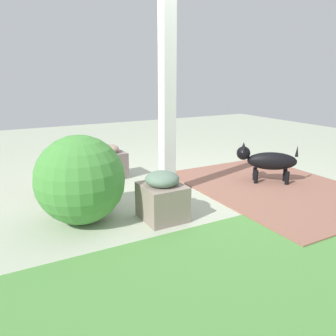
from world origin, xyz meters
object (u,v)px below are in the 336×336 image
(round_shrub, at_px, (80,180))
(dog, at_px, (268,160))
(porch_pillar, at_px, (167,99))
(stone_planter_far, at_px, (162,197))
(stone_planter_nearest, at_px, (109,163))
(terracotta_pot_broad, at_px, (68,172))

(round_shrub, xyz_separation_m, dog, (-2.40, -0.02, -0.11))
(porch_pillar, xyz_separation_m, stone_planter_far, (0.39, 0.62, -0.89))
(porch_pillar, xyz_separation_m, stone_planter_nearest, (0.40, -0.92, -0.90))
(round_shrub, distance_m, dog, 2.40)
(stone_planter_far, height_order, dog, dog)
(porch_pillar, height_order, stone_planter_far, porch_pillar)
(porch_pillar, distance_m, stone_planter_far, 1.15)
(stone_planter_nearest, height_order, terracotta_pot_broad, terracotta_pot_broad)
(round_shrub, bearing_deg, dog, -179.55)
(stone_planter_far, xyz_separation_m, terracotta_pot_broad, (0.65, -1.13, 0.06))
(stone_planter_far, relative_size, terracotta_pot_broad, 1.01)
(stone_planter_far, bearing_deg, porch_pillar, -122.19)
(dog, bearing_deg, stone_planter_far, 11.00)
(round_shrub, distance_m, terracotta_pot_broad, 0.83)
(stone_planter_nearest, bearing_deg, dog, 144.72)
(round_shrub, height_order, dog, round_shrub)
(stone_planter_nearest, distance_m, stone_planter_far, 1.54)
(porch_pillar, distance_m, stone_planter_nearest, 1.35)
(porch_pillar, xyz_separation_m, dog, (-1.31, 0.29, -0.80))
(round_shrub, xyz_separation_m, terracotta_pot_broad, (-0.05, -0.82, -0.14))
(porch_pillar, relative_size, stone_planter_nearest, 4.80)
(stone_planter_nearest, relative_size, round_shrub, 0.55)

